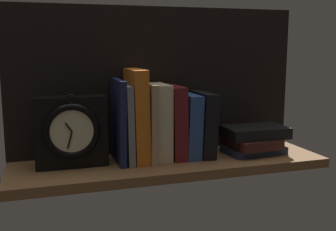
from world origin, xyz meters
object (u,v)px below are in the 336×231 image
object	(u,v)px
book_cream_twain	(159,121)
book_blue_modern	(188,125)
book_gray_chess	(126,123)
book_maroon_dawkins	(174,122)
book_navy_bierce	(118,121)
book_black_skeptic	(202,124)
book_stack_side	(253,139)
book_orange_pandolfini	(137,115)
book_tan_shortstories	(148,121)
framed_clock	(71,131)

from	to	relation	value
book_cream_twain	book_blue_modern	distance (cm)	8.49
book_gray_chess	book_maroon_dawkins	size ratio (longest dim) A/B	1.04
book_navy_bierce	book_blue_modern	distance (cm)	19.84
book_cream_twain	book_black_skeptic	bearing A→B (deg)	0.00
book_gray_chess	book_blue_modern	distance (cm)	17.80
book_navy_bierce	book_gray_chess	size ratio (longest dim) A/B	1.06
book_blue_modern	book_stack_side	size ratio (longest dim) A/B	0.98
book_gray_chess	book_cream_twain	world-z (taller)	book_gray_chess
book_maroon_dawkins	book_navy_bierce	bearing A→B (deg)	180.00
book_orange_pandolfini	book_tan_shortstories	bearing A→B (deg)	0.00
book_orange_pandolfini	book_blue_modern	xyz separation A→B (cm)	(14.70, 0.00, -3.56)
book_gray_chess	book_maroon_dawkins	xyz separation A→B (cm)	(13.59, 0.00, -0.41)
book_stack_side	book_black_skeptic	bearing A→B (deg)	169.38
book_tan_shortstories	book_black_skeptic	bearing A→B (deg)	0.00
book_tan_shortstories	book_maroon_dawkins	world-z (taller)	book_tan_shortstories
book_tan_shortstories	book_maroon_dawkins	size ratio (longest dim) A/B	1.05
book_navy_bierce	book_black_skeptic	xyz separation A→B (cm)	(23.91, 0.00, -2.09)
book_blue_modern	book_gray_chess	bearing A→B (deg)	180.00
book_maroon_dawkins	book_black_skeptic	xyz separation A→B (cm)	(8.33, 0.00, -1.02)
framed_clock	book_gray_chess	bearing A→B (deg)	4.18
book_gray_chess	book_blue_modern	size ratio (longest dim) A/B	1.18
book_navy_bierce	book_maroon_dawkins	bearing A→B (deg)	0.00
book_orange_pandolfini	framed_clock	size ratio (longest dim) A/B	1.30
book_blue_modern	book_black_skeptic	world-z (taller)	book_black_skeptic
book_tan_shortstories	book_maroon_dawkins	bearing A→B (deg)	0.00
book_cream_twain	book_blue_modern	xyz separation A→B (cm)	(8.35, 0.00, -1.52)
book_blue_modern	book_maroon_dawkins	bearing A→B (deg)	180.00
book_orange_pandolfini	book_black_skeptic	size ratio (longest dim) A/B	1.38
book_orange_pandolfini	book_navy_bierce	bearing A→B (deg)	180.00
book_tan_shortstories	book_blue_modern	world-z (taller)	book_tan_shortstories
book_tan_shortstories	framed_clock	world-z (taller)	book_tan_shortstories
book_stack_side	book_maroon_dawkins	bearing A→B (deg)	173.14
book_cream_twain	book_blue_modern	size ratio (longest dim) A/B	1.17
book_navy_bierce	book_tan_shortstories	bearing A→B (deg)	0.00
book_blue_modern	book_tan_shortstories	bearing A→B (deg)	180.00
book_navy_bierce	book_orange_pandolfini	distance (cm)	5.18
book_stack_side	book_blue_modern	bearing A→B (deg)	171.67
book_blue_modern	book_black_skeptic	bearing A→B (deg)	0.00
book_black_skeptic	book_gray_chess	bearing A→B (deg)	180.00
book_gray_chess	book_blue_modern	xyz separation A→B (cm)	(17.73, 0.00, -1.60)
book_orange_pandolfini	framed_clock	bearing A→B (deg)	-176.55
book_tan_shortstories	book_maroon_dawkins	xyz separation A→B (cm)	(7.46, 0.00, -0.52)
book_maroon_dawkins	book_black_skeptic	distance (cm)	8.39
book_navy_bierce	book_maroon_dawkins	distance (cm)	15.61
book_cream_twain	book_maroon_dawkins	size ratio (longest dim) A/B	1.03
book_gray_chess	book_maroon_dawkins	bearing A→B (deg)	0.00
book_maroon_dawkins	framed_clock	size ratio (longest dim) A/B	1.05
book_maroon_dawkins	book_cream_twain	bearing A→B (deg)	180.00
book_navy_bierce	book_stack_side	distance (cm)	39.52
book_tan_shortstories	book_black_skeptic	size ratio (longest dim) A/B	1.17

